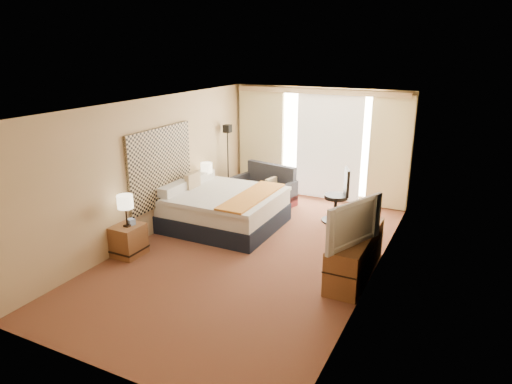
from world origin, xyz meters
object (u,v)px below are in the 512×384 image
at_px(nightstand_right, 206,199).
at_px(desk_chair, 339,198).
at_px(loveseat, 265,191).
at_px(lamp_left, 125,202).
at_px(media_dresser, 355,254).
at_px(lamp_right, 207,168).
at_px(nightstand_left, 129,240).
at_px(bed, 224,208).
at_px(television, 348,221).
at_px(floor_lamp, 228,147).

distance_m(nightstand_right, desk_chair, 2.89).
bearing_deg(loveseat, lamp_left, -92.49).
distance_m(loveseat, lamp_left, 3.76).
distance_m(media_dresser, loveseat, 3.73).
bearing_deg(lamp_right, nightstand_left, -89.94).
distance_m(nightstand_right, lamp_right, 0.69).
bearing_deg(bed, media_dresser, -16.38).
bearing_deg(nightstand_left, desk_chair, 48.62).
relative_size(lamp_left, television, 0.47).
relative_size(media_dresser, lamp_right, 3.40).
relative_size(nightstand_right, floor_lamp, 0.31).
height_order(media_dresser, television, television).
bearing_deg(loveseat, media_dresser, -30.58).
bearing_deg(nightstand_right, desk_chair, 13.55).
distance_m(media_dresser, desk_chair, 2.31).
relative_size(bed, television, 1.77).
bearing_deg(nightstand_left, loveseat, 75.31).
bearing_deg(desk_chair, nightstand_right, 170.60).
height_order(lamp_right, television, television).
relative_size(nightstand_left, bed, 0.26).
bearing_deg(nightstand_right, lamp_right, 92.37).
xyz_separation_m(loveseat, desk_chair, (1.86, -0.38, 0.21)).
xyz_separation_m(nightstand_left, nightstand_right, (0.00, 2.50, 0.00)).
relative_size(nightstand_left, desk_chair, 0.48).
relative_size(nightstand_left, lamp_left, 0.97).
xyz_separation_m(nightstand_right, media_dresser, (3.70, -1.45, 0.07)).
distance_m(loveseat, floor_lamp, 1.35).
height_order(nightstand_right, loveseat, loveseat).
bearing_deg(media_dresser, nightstand_right, 158.60).
bearing_deg(floor_lamp, desk_chair, -7.63).
bearing_deg(bed, nightstand_left, -113.06).
distance_m(nightstand_left, television, 3.78).
xyz_separation_m(loveseat, television, (2.72, -2.92, 0.75)).
distance_m(nightstand_left, desk_chair, 4.24).
distance_m(nightstand_left, lamp_left, 0.71).
bearing_deg(television, bed, 88.72).
bearing_deg(television, desk_chair, 41.25).
height_order(media_dresser, floor_lamp, floor_lamp).
xyz_separation_m(nightstand_right, floor_lamp, (-0.03, 1.05, 0.97)).
height_order(loveseat, lamp_right, lamp_right).
bearing_deg(desk_chair, nightstand_left, -154.33).
bearing_deg(nightstand_left, lamp_left, -44.48).
xyz_separation_m(bed, desk_chair, (1.99, 1.27, 0.13)).
bearing_deg(lamp_right, desk_chair, 12.20).
xyz_separation_m(nightstand_left, television, (3.65, 0.64, 0.77)).
relative_size(floor_lamp, television, 1.47).
xyz_separation_m(media_dresser, bed, (-2.89, 0.85, 0.03)).
xyz_separation_m(nightstand_left, loveseat, (0.93, 3.56, 0.02)).
relative_size(nightstand_left, nightstand_right, 1.00).
bearing_deg(lamp_left, nightstand_left, 135.52).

